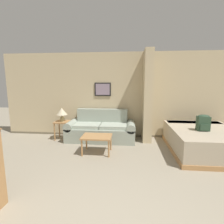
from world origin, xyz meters
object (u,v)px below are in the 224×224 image
object	(u,v)px
couch	(101,129)
table_lamp	(62,112)
coffee_table	(97,138)
bed	(204,140)
backpack	(203,122)

from	to	relation	value
couch	table_lamp	xyz separation A→B (m)	(-1.17, -0.04, 0.51)
coffee_table	table_lamp	xyz separation A→B (m)	(-1.22, 0.97, 0.45)
table_lamp	bed	world-z (taller)	table_lamp
couch	table_lamp	size ratio (longest dim) A/B	5.00
table_lamp	bed	bearing A→B (deg)	-8.97
couch	coffee_table	bearing A→B (deg)	-86.71
bed	backpack	distance (m)	0.51
coffee_table	table_lamp	size ratio (longest dim) A/B	1.76
couch	backpack	distance (m)	2.72
bed	backpack	xyz separation A→B (m)	(-0.12, -0.15, 0.48)
coffee_table	backpack	bearing A→B (deg)	4.79
table_lamp	bed	xyz separation A→B (m)	(3.84, -0.61, -0.54)
couch	bed	xyz separation A→B (m)	(2.68, -0.65, -0.02)
coffee_table	backpack	distance (m)	2.54
table_lamp	backpack	xyz separation A→B (m)	(3.72, -0.76, -0.06)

